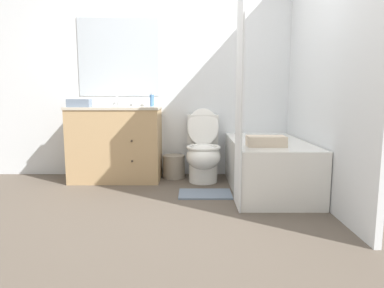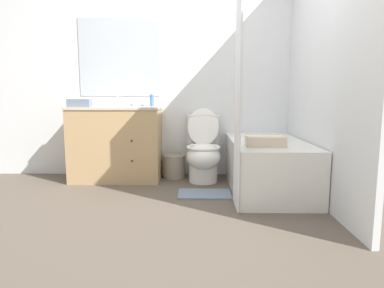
{
  "view_description": "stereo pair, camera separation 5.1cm",
  "coord_description": "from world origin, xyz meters",
  "px_view_note": "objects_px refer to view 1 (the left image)",
  "views": [
    {
      "loc": [
        0.11,
        -2.61,
        1.01
      ],
      "look_at": [
        0.12,
        0.74,
        0.52
      ],
      "focal_mm": 32.0,
      "sensor_mm": 36.0,
      "label": 1
    },
    {
      "loc": [
        0.16,
        -2.61,
        1.01
      ],
      "look_at": [
        0.12,
        0.74,
        0.52
      ],
      "focal_mm": 32.0,
      "sensor_mm": 36.0,
      "label": 2
    }
  ],
  "objects_px": {
    "toilet": "(202,152)",
    "wastebasket": "(173,166)",
    "sink_faucet": "(118,103)",
    "soap_dispenser": "(151,100)",
    "hand_towel_folded": "(79,103)",
    "bathtub": "(267,165)",
    "bath_mat": "(204,194)",
    "tissue_box": "(138,103)",
    "vanity_cabinet": "(116,143)",
    "bath_towel_folded": "(265,141)"
  },
  "relations": [
    {
      "from": "wastebasket",
      "to": "bath_mat",
      "type": "relative_size",
      "value": 0.52
    },
    {
      "from": "bath_towel_folded",
      "to": "bathtub",
      "type": "bearing_deg",
      "value": 74.0
    },
    {
      "from": "sink_faucet",
      "to": "bath_mat",
      "type": "relative_size",
      "value": 0.27
    },
    {
      "from": "hand_towel_folded",
      "to": "bath_towel_folded",
      "type": "relative_size",
      "value": 0.7
    },
    {
      "from": "tissue_box",
      "to": "soap_dispenser",
      "type": "xyz_separation_m",
      "value": [
        0.17,
        -0.16,
        0.03
      ]
    },
    {
      "from": "sink_faucet",
      "to": "soap_dispenser",
      "type": "xyz_separation_m",
      "value": [
        0.43,
        -0.19,
        0.04
      ]
    },
    {
      "from": "tissue_box",
      "to": "soap_dispenser",
      "type": "height_order",
      "value": "soap_dispenser"
    },
    {
      "from": "bathtub",
      "to": "wastebasket",
      "type": "distance_m",
      "value": 1.16
    },
    {
      "from": "bathtub",
      "to": "soap_dispenser",
      "type": "distance_m",
      "value": 1.5
    },
    {
      "from": "soap_dispenser",
      "to": "hand_towel_folded",
      "type": "distance_m",
      "value": 0.81
    },
    {
      "from": "wastebasket",
      "to": "bath_mat",
      "type": "distance_m",
      "value": 0.82
    },
    {
      "from": "vanity_cabinet",
      "to": "sink_faucet",
      "type": "relative_size",
      "value": 7.37
    },
    {
      "from": "toilet",
      "to": "soap_dispenser",
      "type": "bearing_deg",
      "value": 172.17
    },
    {
      "from": "vanity_cabinet",
      "to": "bath_mat",
      "type": "xyz_separation_m",
      "value": [
        1.02,
        -0.63,
        -0.43
      ]
    },
    {
      "from": "wastebasket",
      "to": "bath_towel_folded",
      "type": "distance_m",
      "value": 1.36
    },
    {
      "from": "hand_towel_folded",
      "to": "bath_mat",
      "type": "height_order",
      "value": "hand_towel_folded"
    },
    {
      "from": "hand_towel_folded",
      "to": "bath_towel_folded",
      "type": "distance_m",
      "value": 2.08
    },
    {
      "from": "bath_mat",
      "to": "toilet",
      "type": "bearing_deg",
      "value": 90.3
    },
    {
      "from": "tissue_box",
      "to": "bath_mat",
      "type": "distance_m",
      "value": 1.43
    },
    {
      "from": "vanity_cabinet",
      "to": "soap_dispenser",
      "type": "xyz_separation_m",
      "value": [
        0.43,
        0.01,
        0.5
      ]
    },
    {
      "from": "tissue_box",
      "to": "bath_towel_folded",
      "type": "distance_m",
      "value": 1.69
    },
    {
      "from": "soap_dispenser",
      "to": "bath_towel_folded",
      "type": "bearing_deg",
      "value": -35.55
    },
    {
      "from": "vanity_cabinet",
      "to": "bath_towel_folded",
      "type": "height_order",
      "value": "vanity_cabinet"
    },
    {
      "from": "bathtub",
      "to": "wastebasket",
      "type": "relative_size",
      "value": 5.2
    },
    {
      "from": "sink_faucet",
      "to": "hand_towel_folded",
      "type": "height_order",
      "value": "sink_faucet"
    },
    {
      "from": "wastebasket",
      "to": "bath_towel_folded",
      "type": "relative_size",
      "value": 0.78
    },
    {
      "from": "soap_dispenser",
      "to": "bath_mat",
      "type": "distance_m",
      "value": 1.28
    },
    {
      "from": "sink_faucet",
      "to": "bath_towel_folded",
      "type": "xyz_separation_m",
      "value": [
        1.58,
        -1.02,
        -0.33
      ]
    },
    {
      "from": "bathtub",
      "to": "soap_dispenser",
      "type": "xyz_separation_m",
      "value": [
        -1.26,
        0.45,
        0.67
      ]
    },
    {
      "from": "vanity_cabinet",
      "to": "sink_faucet",
      "type": "distance_m",
      "value": 0.5
    },
    {
      "from": "sink_faucet",
      "to": "bath_towel_folded",
      "type": "distance_m",
      "value": 1.91
    },
    {
      "from": "sink_faucet",
      "to": "bathtub",
      "type": "relative_size",
      "value": 0.1
    },
    {
      "from": "vanity_cabinet",
      "to": "hand_towel_folded",
      "type": "relative_size",
      "value": 4.21
    },
    {
      "from": "bath_mat",
      "to": "bath_towel_folded",
      "type": "bearing_deg",
      "value": -18.75
    },
    {
      "from": "bath_towel_folded",
      "to": "bath_mat",
      "type": "relative_size",
      "value": 0.67
    },
    {
      "from": "toilet",
      "to": "tissue_box",
      "type": "relative_size",
      "value": 6.14
    },
    {
      "from": "toilet",
      "to": "tissue_box",
      "type": "distance_m",
      "value": 0.99
    },
    {
      "from": "soap_dispenser",
      "to": "bath_mat",
      "type": "xyz_separation_m",
      "value": [
        0.6,
        -0.64,
        -0.93
      ]
    },
    {
      "from": "sink_faucet",
      "to": "wastebasket",
      "type": "distance_m",
      "value": 1.02
    },
    {
      "from": "sink_faucet",
      "to": "tissue_box",
      "type": "bearing_deg",
      "value": -6.83
    },
    {
      "from": "bath_mat",
      "to": "sink_faucet",
      "type": "bearing_deg",
      "value": 141.02
    },
    {
      "from": "soap_dispenser",
      "to": "bath_towel_folded",
      "type": "height_order",
      "value": "soap_dispenser"
    },
    {
      "from": "toilet",
      "to": "bathtub",
      "type": "bearing_deg",
      "value": -29.06
    },
    {
      "from": "toilet",
      "to": "hand_towel_folded",
      "type": "distance_m",
      "value": 1.5
    },
    {
      "from": "wastebasket",
      "to": "bath_mat",
      "type": "bearing_deg",
      "value": -63.89
    },
    {
      "from": "sink_faucet",
      "to": "bath_mat",
      "type": "distance_m",
      "value": 1.59
    },
    {
      "from": "soap_dispenser",
      "to": "bath_mat",
      "type": "bearing_deg",
      "value": -46.84
    },
    {
      "from": "toilet",
      "to": "wastebasket",
      "type": "height_order",
      "value": "toilet"
    },
    {
      "from": "tissue_box",
      "to": "bath_mat",
      "type": "height_order",
      "value": "tissue_box"
    },
    {
      "from": "hand_towel_folded",
      "to": "bath_towel_folded",
      "type": "bearing_deg",
      "value": -18.53
    }
  ]
}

